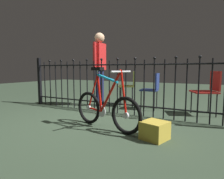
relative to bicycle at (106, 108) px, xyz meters
The scene contains 8 objects.
ground_plane 0.44m from the bicycle, 144.37° to the left, with size 20.00×20.00×0.00m, color #31412F.
iron_fence 1.08m from the bicycle, 108.02° to the left, with size 4.72×0.07×1.18m.
bicycle is the anchor object (origin of this frame).
chair_red 2.15m from the bicycle, 52.22° to the left, with size 0.57×0.57×0.86m.
chair_olive 1.84m from the bicycle, 102.53° to the left, with size 0.47×0.47×0.84m.
chair_navy 1.71m from the bicycle, 83.08° to the left, with size 0.40×0.39×0.81m.
person_visitor 1.98m from the bicycle, 125.14° to the left, with size 0.24×0.48×1.76m.
display_crate 0.82m from the bicycle, ahead, with size 0.30×0.30×0.23m, color #B29933.
Camera 1 is at (1.72, -2.66, 0.90)m, focal length 31.17 mm.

